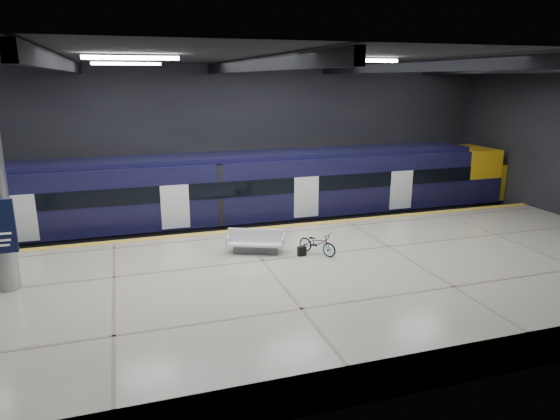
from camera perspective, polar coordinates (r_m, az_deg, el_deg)
name	(u,v)px	position (r m, az deg, el deg)	size (l,w,h in m)	color
ground	(256,279)	(19.01, -2.81, -7.88)	(30.00, 30.00, 0.00)	black
room_shell	(253,126)	(17.62, -3.05, 9.55)	(30.10, 16.10, 8.05)	black
platform	(275,292)	(16.59, -0.56, -9.31)	(30.00, 11.00, 1.10)	beige
safety_strip	(238,230)	(21.15, -4.78, -2.35)	(30.00, 0.40, 0.01)	gold
rails	(226,235)	(24.03, -6.22, -2.83)	(30.00, 1.52, 0.16)	gray
train	(273,191)	(24.06, -0.85, 2.16)	(29.40, 2.84, 3.79)	black
bench	(256,244)	(18.40, -2.78, -3.92)	(2.25, 1.60, 0.92)	#595B60
bicycle	(317,243)	(18.25, 4.29, -3.82)	(0.54, 1.56, 0.82)	#99999E
pannier_bag	(302,251)	(18.12, 2.51, -4.71)	(0.30, 0.18, 0.35)	black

